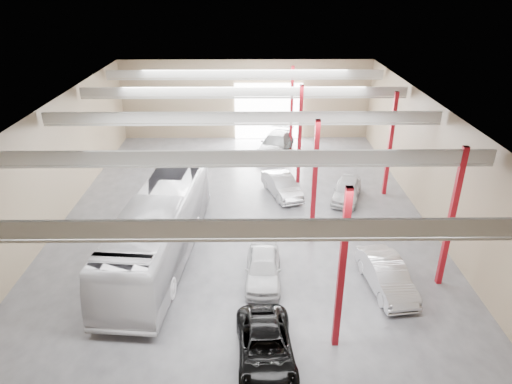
{
  "coord_description": "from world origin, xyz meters",
  "views": [
    {
      "loc": [
        0.46,
        -24.01,
        13.49
      ],
      "look_at": [
        0.72,
        -0.29,
        2.2
      ],
      "focal_mm": 32.0,
      "sensor_mm": 36.0,
      "label": 1
    }
  ],
  "objects_px": {
    "coach_bus": "(160,228)",
    "car_row_a": "(263,267)",
    "car_row_c": "(276,144)",
    "black_sedan": "(266,348)",
    "car_right_far": "(347,190)",
    "car_row_b": "(282,185)",
    "car_right_near": "(386,275)"
  },
  "relations": [
    {
      "from": "coach_bus",
      "to": "car_row_a",
      "type": "xyz_separation_m",
      "value": [
        5.27,
        -2.07,
        -1.04
      ]
    },
    {
      "from": "coach_bus",
      "to": "car_row_a",
      "type": "relative_size",
      "value": 3.01
    },
    {
      "from": "car_row_a",
      "to": "car_row_c",
      "type": "bearing_deg",
      "value": 87.63
    },
    {
      "from": "black_sedan",
      "to": "car_right_far",
      "type": "xyz_separation_m",
      "value": [
        5.79,
        14.02,
        0.05
      ]
    },
    {
      "from": "black_sedan",
      "to": "car_row_c",
      "type": "xyz_separation_m",
      "value": [
        1.53,
        22.88,
        0.17
      ]
    },
    {
      "from": "car_row_a",
      "to": "car_row_c",
      "type": "relative_size",
      "value": 0.74
    },
    {
      "from": "car_row_b",
      "to": "coach_bus",
      "type": "bearing_deg",
      "value": -150.74
    },
    {
      "from": "car_row_a",
      "to": "car_right_near",
      "type": "height_order",
      "value": "car_right_near"
    },
    {
      "from": "car_row_b",
      "to": "car_row_a",
      "type": "bearing_deg",
      "value": -117.46
    },
    {
      "from": "car_row_a",
      "to": "car_row_c",
      "type": "height_order",
      "value": "car_row_c"
    },
    {
      "from": "car_row_c",
      "to": "coach_bus",
      "type": "bearing_deg",
      "value": -97.26
    },
    {
      "from": "car_right_near",
      "to": "car_right_far",
      "type": "bearing_deg",
      "value": 82.81
    },
    {
      "from": "car_row_a",
      "to": "car_row_b",
      "type": "distance_m",
      "value": 9.66
    },
    {
      "from": "coach_bus",
      "to": "black_sedan",
      "type": "height_order",
      "value": "coach_bus"
    },
    {
      "from": "coach_bus",
      "to": "car_right_near",
      "type": "xyz_separation_m",
      "value": [
        11.06,
        -2.79,
        -1.02
      ]
    },
    {
      "from": "black_sedan",
      "to": "car_row_c",
      "type": "height_order",
      "value": "car_row_c"
    },
    {
      "from": "black_sedan",
      "to": "car_right_far",
      "type": "bearing_deg",
      "value": 64.49
    },
    {
      "from": "coach_bus",
      "to": "car_right_far",
      "type": "xyz_separation_m",
      "value": [
        11.02,
        6.75,
        -1.06
      ]
    },
    {
      "from": "car_row_a",
      "to": "car_right_far",
      "type": "distance_m",
      "value": 10.53
    },
    {
      "from": "car_row_c",
      "to": "car_right_near",
      "type": "bearing_deg",
      "value": -60.68
    },
    {
      "from": "car_row_a",
      "to": "car_row_b",
      "type": "bearing_deg",
      "value": 83.55
    },
    {
      "from": "coach_bus",
      "to": "car_row_c",
      "type": "xyz_separation_m",
      "value": [
        6.77,
        15.61,
        -0.94
      ]
    },
    {
      "from": "black_sedan",
      "to": "car_right_far",
      "type": "height_order",
      "value": "car_right_far"
    },
    {
      "from": "black_sedan",
      "to": "car_right_near",
      "type": "height_order",
      "value": "car_right_near"
    },
    {
      "from": "car_row_b",
      "to": "car_right_far",
      "type": "xyz_separation_m",
      "value": [
        4.26,
        -0.72,
        -0.02
      ]
    },
    {
      "from": "car_row_a",
      "to": "car_row_b",
      "type": "relative_size",
      "value": 0.97
    },
    {
      "from": "car_row_a",
      "to": "car_right_near",
      "type": "xyz_separation_m",
      "value": [
        5.79,
        -0.72,
        0.02
      ]
    },
    {
      "from": "car_row_c",
      "to": "car_right_far",
      "type": "relative_size",
      "value": 1.38
    },
    {
      "from": "car_right_near",
      "to": "black_sedan",
      "type": "bearing_deg",
      "value": -149.84
    },
    {
      "from": "car_row_b",
      "to": "car_right_far",
      "type": "bearing_deg",
      "value": -28.12
    },
    {
      "from": "car_right_far",
      "to": "car_right_near",
      "type": "bearing_deg",
      "value": -71.29
    },
    {
      "from": "car_right_near",
      "to": "car_right_far",
      "type": "xyz_separation_m",
      "value": [
        -0.04,
        9.54,
        -0.04
      ]
    }
  ]
}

